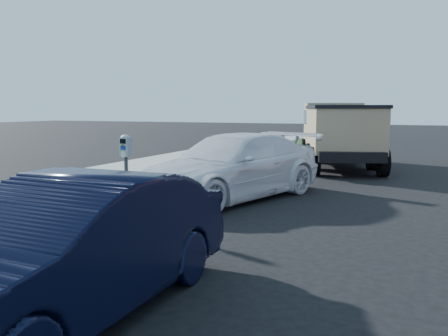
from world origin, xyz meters
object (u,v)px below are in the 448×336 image
at_px(white_wagon, 234,166).
at_px(dump_truck, 339,131).
at_px(parking_meter, 126,157).
at_px(navy_sedan, 69,249).

xyz_separation_m(white_wagon, dump_truck, (1.32, 7.43, 0.57)).
relative_size(parking_meter, navy_sedan, 0.35).
xyz_separation_m(parking_meter, navy_sedan, (1.89, -3.78, -0.54)).
relative_size(white_wagon, dump_truck, 0.83).
bearing_deg(parking_meter, navy_sedan, -55.42).
distance_m(parking_meter, dump_truck, 10.93).
xyz_separation_m(white_wagon, navy_sedan, (0.96, -7.06, -0.04)).
bearing_deg(navy_sedan, white_wagon, 97.77).
xyz_separation_m(navy_sedan, dump_truck, (0.36, 14.49, 0.62)).
bearing_deg(white_wagon, dump_truck, 98.99).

